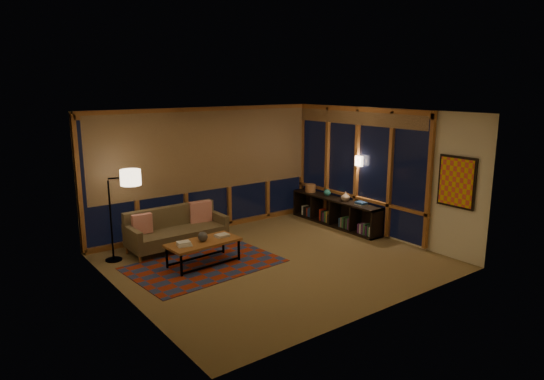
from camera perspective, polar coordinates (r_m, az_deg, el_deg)
floor at (r=8.99m, az=0.31°, el=-8.33°), size 5.50×5.00×0.01m
ceiling at (r=8.42m, az=0.33°, el=9.12°), size 5.50×5.00×0.01m
walls at (r=8.61m, az=0.32°, el=0.11°), size 5.51×5.01×2.70m
window_wall_back at (r=10.61m, az=-7.61°, el=2.35°), size 5.30×0.16×2.60m
window_wall_right at (r=10.81m, az=9.80°, el=2.46°), size 0.16×3.70×2.60m
wall_art at (r=9.33m, az=20.88°, el=0.88°), size 0.06×0.74×0.94m
wall_sconce at (r=10.63m, az=10.20°, el=3.38°), size 0.12×0.18×0.22m
sofa at (r=9.71m, az=-11.09°, el=-4.54°), size 1.92×0.80×0.78m
pillow_left at (r=9.49m, az=-15.03°, el=-3.94°), size 0.38×0.15×0.37m
pillow_right at (r=10.08m, az=-8.42°, el=-2.46°), size 0.47×0.21×0.45m
area_rug at (r=8.89m, az=-7.97°, el=-8.67°), size 2.71×1.91×0.01m
coffee_table at (r=8.84m, az=-8.05°, el=-7.33°), size 1.34×0.68×0.44m
book_stack_a at (r=8.58m, az=-10.32°, el=-6.23°), size 0.28×0.24×0.07m
book_stack_b at (r=8.98m, az=-5.93°, el=-5.30°), size 0.27×0.22×0.05m
ceramic_pot at (r=8.75m, az=-8.15°, el=-5.42°), size 0.20×0.20×0.18m
floor_lamp at (r=9.23m, az=-18.46°, el=-2.93°), size 0.65×0.54×1.68m
bookshelf at (r=11.17m, az=7.45°, el=-2.56°), size 0.40×2.54×0.64m
basket at (r=11.67m, az=4.54°, el=0.22°), size 0.31×0.31×0.19m
teal_bowl at (r=11.27m, az=6.51°, el=-0.31°), size 0.20×0.20×0.16m
vase at (r=10.86m, az=8.64°, el=-0.74°), size 0.20×0.20×0.21m
shelf_book_stack at (r=10.56m, az=10.44°, el=-1.58°), size 0.21×0.26×0.07m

